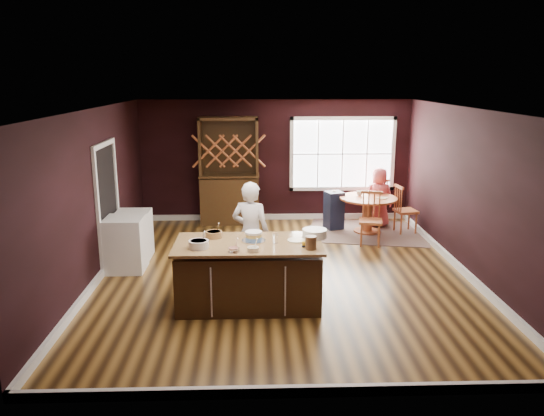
{
  "coord_description": "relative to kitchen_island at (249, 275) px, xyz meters",
  "views": [
    {
      "loc": [
        -0.47,
        -8.25,
        3.18
      ],
      "look_at": [
        -0.18,
        0.32,
        1.05
      ],
      "focal_mm": 35.0,
      "sensor_mm": 36.0,
      "label": 1
    }
  ],
  "objects": [
    {
      "name": "white_tub",
      "position": [
        0.96,
        0.23,
        0.54
      ],
      "size": [
        0.35,
        0.35,
        0.12
      ],
      "primitive_type": "cylinder",
      "color": "silver",
      "rests_on": "kitchen_island"
    },
    {
      "name": "dinner_plate",
      "position": [
        0.68,
        0.07,
        0.49
      ],
      "size": [
        0.25,
        0.25,
        0.02
      ],
      "primitive_type": "cylinder",
      "color": "#FFEEA6",
      "rests_on": "kitchen_island"
    },
    {
      "name": "doorway",
      "position": [
        -2.4,
        1.77,
        0.59
      ],
      "size": [
        0.08,
        1.26,
        2.13
      ],
      "primitive_type": null,
      "color": "white",
      "rests_on": "room_shell"
    },
    {
      "name": "toy_figurine",
      "position": [
        0.76,
        -0.23,
        0.52
      ],
      "size": [
        0.05,
        0.05,
        0.09
      ],
      "primitive_type": null,
      "color": "yellow",
      "rests_on": "kitchen_island"
    },
    {
      "name": "dryer",
      "position": [
        -2.07,
        2.09,
        -0.01
      ],
      "size": [
        0.59,
        0.57,
        0.86
      ],
      "primitive_type": "cube",
      "color": "white",
      "rests_on": "ground"
    },
    {
      "name": "bowl_yellow",
      "position": [
        -0.5,
        0.27,
        0.53
      ],
      "size": [
        0.24,
        0.24,
        0.09
      ],
      "primitive_type": "cylinder",
      "color": "#AA6A3C",
      "rests_on": "kitchen_island"
    },
    {
      "name": "chair_east",
      "position": [
        3.24,
        3.49,
        0.07
      ],
      "size": [
        0.48,
        0.49,
        1.03
      ],
      "primitive_type": null,
      "rotation": [
        0.0,
        0.0,
        1.74
      ],
      "color": "brown",
      "rests_on": "ground"
    },
    {
      "name": "toddler",
      "position": [
        1.71,
        3.9,
        0.37
      ],
      "size": [
        0.18,
        0.14,
        0.26
      ],
      "primitive_type": null,
      "color": "#8CA5BF",
      "rests_on": "high_chair"
    },
    {
      "name": "table_plate",
      "position": [
        2.72,
        3.43,
        0.32
      ],
      "size": [
        0.22,
        0.22,
        0.02
      ],
      "primitive_type": "cylinder",
      "color": "beige",
      "rests_on": "dining_table"
    },
    {
      "name": "hutch",
      "position": [
        -0.45,
        4.39,
        0.73
      ],
      "size": [
        1.28,
        0.53,
        2.34
      ],
      "primitive_type": "cube",
      "color": "#3A1F11",
      "rests_on": "ground"
    },
    {
      "name": "bowl_blue",
      "position": [
        -0.67,
        -0.21,
        0.53
      ],
      "size": [
        0.27,
        0.27,
        0.11
      ],
      "primitive_type": "cylinder",
      "color": "silver",
      "rests_on": "kitchen_island"
    },
    {
      "name": "bowl_olive",
      "position": [
        0.07,
        -0.38,
        0.51
      ],
      "size": [
        0.16,
        0.16,
        0.06
      ],
      "primitive_type": "cylinder",
      "color": "silver",
      "rests_on": "kitchen_island"
    },
    {
      "name": "kitchen_island",
      "position": [
        0.0,
        0.0,
        0.0
      ],
      "size": [
        2.06,
        1.08,
        0.92
      ],
      "color": "#3A2B14",
      "rests_on": "ground"
    },
    {
      "name": "high_chair",
      "position": [
        1.78,
        3.82,
        -0.01
      ],
      "size": [
        0.44,
        0.44,
        0.85
      ],
      "primitive_type": null,
      "rotation": [
        0.0,
        0.0,
        0.33
      ],
      "color": "black",
      "rests_on": "ground"
    },
    {
      "name": "chair_south",
      "position": [
        2.33,
        2.69,
        0.08
      ],
      "size": [
        0.52,
        0.5,
        1.04
      ],
      "primitive_type": null,
      "rotation": [
        0.0,
        0.0,
        -0.22
      ],
      "color": "brown",
      "rests_on": "ground"
    },
    {
      "name": "drinking_glass",
      "position": [
        0.38,
        -0.04,
        0.56
      ],
      "size": [
        0.08,
        0.08,
        0.15
      ],
      "primitive_type": "cylinder",
      "color": "white",
      "rests_on": "kitchen_island"
    },
    {
      "name": "bowl_pink",
      "position": [
        -0.19,
        -0.39,
        0.51
      ],
      "size": [
        0.16,
        0.16,
        0.06
      ],
      "primitive_type": "cylinder",
      "color": "white",
      "rests_on": "kitchen_island"
    },
    {
      "name": "seated_woman",
      "position": [
        2.78,
        3.99,
        0.21
      ],
      "size": [
        0.66,
        0.45,
        1.29
      ],
      "primitive_type": "imported",
      "rotation": [
        0.0,
        0.0,
        3.2
      ],
      "color": "#C44C50",
      "rests_on": "ground"
    },
    {
      "name": "window",
      "position": [
        2.07,
        4.64,
        1.06
      ],
      "size": [
        2.36,
        0.1,
        1.66
      ],
      "primitive_type": null,
      "color": "white",
      "rests_on": "room_shell"
    },
    {
      "name": "stoneware_crock",
      "position": [
        0.84,
        -0.31,
        0.57
      ],
      "size": [
        0.15,
        0.15,
        0.18
      ],
      "primitive_type": "cylinder",
      "color": "brown",
      "rests_on": "kitchen_island"
    },
    {
      "name": "dining_table",
      "position": [
        2.46,
        3.55,
        0.1
      ],
      "size": [
        1.19,
        1.19,
        0.75
      ],
      "color": "#935925",
      "rests_on": "ground"
    },
    {
      "name": "baker",
      "position": [
        0.03,
        0.79,
        0.38
      ],
      "size": [
        0.69,
        0.55,
        1.64
      ],
      "primitive_type": "imported",
      "rotation": [
        0.0,
        0.0,
        2.85
      ],
      "color": "silver",
      "rests_on": "ground"
    },
    {
      "name": "washer",
      "position": [
        -2.07,
        1.45,
        0.02
      ],
      "size": [
        0.63,
        0.61,
        0.91
      ],
      "primitive_type": "cube",
      "color": "silver",
      "rests_on": "ground"
    },
    {
      "name": "rug",
      "position": [
        2.46,
        3.55,
        -0.43
      ],
      "size": [
        2.71,
        2.28,
        0.01
      ],
      "primitive_type": "cube",
      "rotation": [
        0.0,
        0.0,
        -0.19
      ],
      "color": "brown",
      "rests_on": "ground"
    },
    {
      "name": "room_shell",
      "position": [
        0.57,
        1.17,
        0.91
      ],
      "size": [
        7.0,
        7.0,
        7.0
      ],
      "color": "brown",
      "rests_on": "ground"
    },
    {
      "name": "table_cup",
      "position": [
        2.3,
        3.71,
        0.36
      ],
      "size": [
        0.14,
        0.14,
        0.1
      ],
      "primitive_type": "imported",
      "rotation": [
        0.0,
        0.0,
        0.06
      ],
      "color": "silver",
      "rests_on": "dining_table"
    },
    {
      "name": "chair_north",
      "position": [
        2.78,
        4.29,
        0.07
      ],
      "size": [
        0.57,
        0.56,
        1.01
      ],
      "primitive_type": null,
      "rotation": [
        0.0,
        0.0,
        3.67
      ],
      "color": "brown",
      "rests_on": "ground"
    },
    {
      "name": "layer_cake",
      "position": [
        0.07,
        0.09,
        0.55
      ],
      "size": [
        0.34,
        0.34,
        0.14
      ],
      "primitive_type": null,
      "color": "white",
      "rests_on": "kitchen_island"
    }
  ]
}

